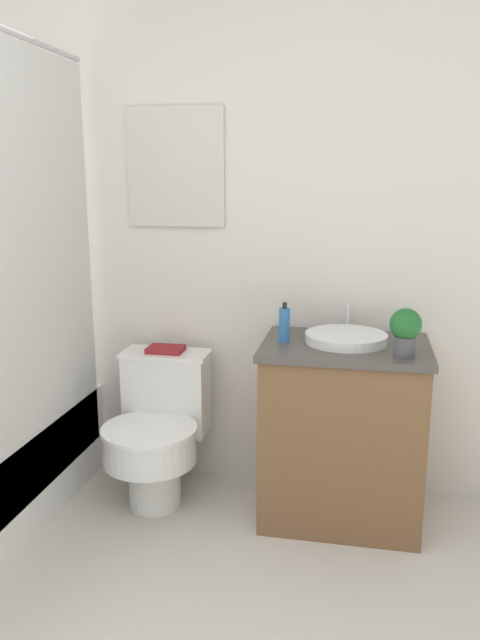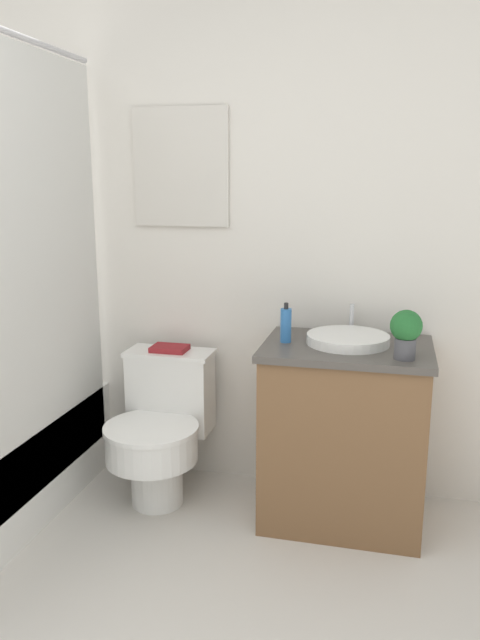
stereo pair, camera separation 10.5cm
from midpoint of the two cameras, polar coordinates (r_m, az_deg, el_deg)
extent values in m
cube|color=silver|center=(2.96, -5.52, 8.80)|extent=(3.19, 0.05, 2.50)
cube|color=beige|center=(2.94, -6.96, 13.70)|extent=(0.45, 0.02, 0.53)
cube|color=beige|center=(2.94, -6.99, 13.70)|extent=(0.42, 0.01, 0.50)
cube|color=silver|center=(2.45, -22.01, 2.65)|extent=(0.01, 1.46, 1.78)
cylinder|color=white|center=(2.95, -8.84, -14.29)|extent=(0.23, 0.23, 0.24)
cylinder|color=white|center=(2.83, -9.33, -11.35)|extent=(0.41, 0.41, 0.14)
cylinder|color=white|center=(2.79, -9.39, -9.85)|extent=(0.42, 0.42, 0.02)
cube|color=white|center=(2.99, -7.71, -6.66)|extent=(0.39, 0.19, 0.37)
cube|color=white|center=(2.93, -7.82, -3.09)|extent=(0.41, 0.20, 0.02)
cube|color=brown|center=(2.76, 8.23, -10.35)|extent=(0.66, 0.48, 0.75)
cube|color=#4C4742|center=(2.63, 8.50, -2.49)|extent=(0.69, 0.51, 0.03)
cylinder|color=white|center=(2.64, 8.55, -1.64)|extent=(0.34, 0.34, 0.04)
cylinder|color=silver|center=(2.82, 8.79, 0.23)|extent=(0.02, 0.02, 0.13)
cylinder|color=#2D6BB2|center=(2.62, 2.94, -0.47)|extent=(0.05, 0.05, 0.14)
cylinder|color=black|center=(2.60, 2.96, 1.33)|extent=(0.02, 0.02, 0.02)
cylinder|color=#4C4C51|center=(2.47, 13.62, -2.39)|extent=(0.08, 0.08, 0.08)
sphere|color=#23662D|center=(2.45, 13.73, -0.37)|extent=(0.12, 0.12, 0.12)
cube|color=maroon|center=(2.93, -7.84, -2.67)|extent=(0.17, 0.12, 0.02)
camera|label=1|loc=(0.05, -91.22, -0.28)|focal=35.00mm
camera|label=2|loc=(0.05, 88.78, 0.28)|focal=35.00mm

